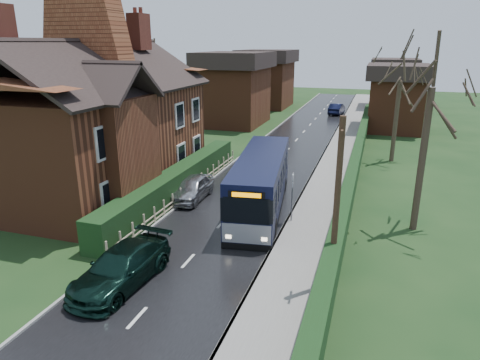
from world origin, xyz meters
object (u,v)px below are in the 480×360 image
(brick_house, at_px, (96,118))
(telegraph_pole, at_px, (337,206))
(car_green, at_px, (121,267))
(bus_stop_sign, at_px, (292,191))
(bus, at_px, (261,184))
(car_silver, at_px, (192,188))

(brick_house, bearing_deg, telegraph_pole, -25.57)
(car_green, bearing_deg, bus_stop_sign, 61.27)
(brick_house, height_order, bus, brick_house)
(brick_house, relative_size, car_green, 3.08)
(bus, relative_size, bus_stop_sign, 3.85)
(brick_house, distance_m, car_silver, 7.00)
(car_green, distance_m, telegraph_pole, 8.10)
(car_green, height_order, telegraph_pole, telegraph_pole)
(bus, bearing_deg, bus_stop_sign, -40.88)
(car_green, distance_m, bus_stop_sign, 8.98)
(bus_stop_sign, bearing_deg, telegraph_pole, -72.20)
(bus, bearing_deg, car_green, -116.57)
(car_silver, bearing_deg, bus_stop_sign, -16.66)
(brick_house, xyz_separation_m, car_green, (7.13, -9.10, -3.69))
(car_green, bearing_deg, brick_house, 132.45)
(brick_house, bearing_deg, bus, -2.13)
(car_green, height_order, bus_stop_sign, bus_stop_sign)
(telegraph_pole, bearing_deg, bus, 119.94)
(brick_house, distance_m, bus, 10.49)
(car_silver, height_order, telegraph_pole, telegraph_pole)
(brick_house, bearing_deg, car_silver, 0.47)
(car_green, relative_size, bus_stop_sign, 1.82)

